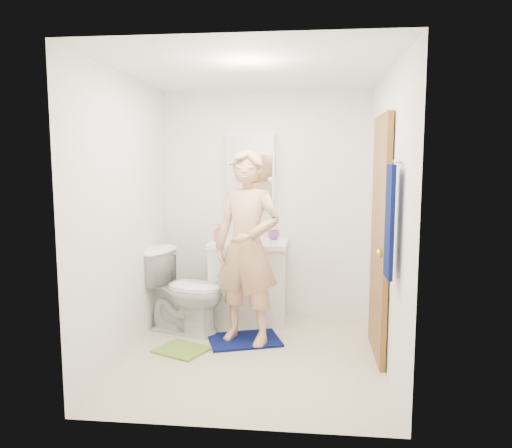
{
  "coord_description": "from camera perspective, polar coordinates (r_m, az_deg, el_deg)",
  "views": [
    {
      "loc": [
        0.47,
        -4.11,
        1.68
      ],
      "look_at": [
        -0.0,
        0.25,
        1.11
      ],
      "focal_mm": 35.0,
      "sensor_mm": 36.0,
      "label": 1
    }
  ],
  "objects": [
    {
      "name": "sink_basin",
      "position": [
        5.14,
        -0.85,
        -2.07
      ],
      "size": [
        0.4,
        0.4,
        0.03
      ],
      "primitive_type": "cylinder",
      "color": "white",
      "rests_on": "countertop"
    },
    {
      "name": "floor",
      "position": [
        4.47,
        -0.34,
        -14.86
      ],
      "size": [
        2.2,
        2.4,
        0.02
      ],
      "primitive_type": "cube",
      "color": "beige",
      "rests_on": "ground"
    },
    {
      "name": "door_knob",
      "position": [
        4.05,
        13.96,
        -3.28
      ],
      "size": [
        0.07,
        0.07,
        0.07
      ],
      "primitive_type": "sphere",
      "color": "gold",
      "rests_on": "door"
    },
    {
      "name": "green_rug",
      "position": [
        4.6,
        -8.49,
        -14.03
      ],
      "size": [
        0.53,
        0.5,
        0.02
      ],
      "primitive_type": "cube",
      "rotation": [
        0.0,
        0.0,
        -0.43
      ],
      "color": "olive",
      "rests_on": "floor"
    },
    {
      "name": "countertop",
      "position": [
        5.14,
        -0.85,
        -2.24
      ],
      "size": [
        0.79,
        0.59,
        0.05
      ],
      "primitive_type": "cube",
      "color": "white",
      "rests_on": "vanity_cabinet"
    },
    {
      "name": "towel",
      "position": [
        3.61,
        15.03,
        0.24
      ],
      "size": [
        0.03,
        0.24,
        0.8
      ],
      "primitive_type": "cube",
      "color": "#08114E",
      "rests_on": "wall_right"
    },
    {
      "name": "wall_back",
      "position": [
        5.37,
        1.12,
        2.21
      ],
      "size": [
        2.2,
        0.02,
        2.4
      ],
      "primitive_type": "cube",
      "color": "white",
      "rests_on": "ground"
    },
    {
      "name": "toothbrush_cup",
      "position": [
        5.24,
        2.05,
        -1.26
      ],
      "size": [
        0.15,
        0.15,
        0.09
      ],
      "primitive_type": "imported",
      "rotation": [
        0.0,
        0.0,
        -0.37
      ],
      "color": "#8C3F8B",
      "rests_on": "countertop"
    },
    {
      "name": "door",
      "position": [
        4.36,
        13.95,
        -1.54
      ],
      "size": [
        0.05,
        0.8,
        2.05
      ],
      "primitive_type": "cube",
      "color": "#935D28",
      "rests_on": "ground"
    },
    {
      "name": "soap_dispenser",
      "position": [
        5.12,
        -4.26,
        -1.0
      ],
      "size": [
        0.1,
        0.1,
        0.18
      ],
      "primitive_type": "imported",
      "rotation": [
        0.0,
        0.0,
        -0.26
      ],
      "color": "#C76C5C",
      "rests_on": "countertop"
    },
    {
      "name": "medicine_cabinet",
      "position": [
        5.29,
        -0.57,
        6.48
      ],
      "size": [
        0.5,
        0.12,
        0.7
      ],
      "primitive_type": "cube",
      "color": "white",
      "rests_on": "wall_back"
    },
    {
      "name": "wall_front",
      "position": [
        2.98,
        -2.99,
        -1.96
      ],
      "size": [
        2.2,
        0.02,
        2.4
      ],
      "primitive_type": "cube",
      "color": "white",
      "rests_on": "ground"
    },
    {
      "name": "wall_right",
      "position": [
        4.19,
        14.91,
        0.51
      ],
      "size": [
        0.02,
        2.4,
        2.4
      ],
      "primitive_type": "cube",
      "color": "white",
      "rests_on": "ground"
    },
    {
      "name": "vanity_cabinet",
      "position": [
        5.23,
        -0.84,
        -6.83
      ],
      "size": [
        0.75,
        0.55,
        0.8
      ],
      "primitive_type": "cube",
      "color": "white",
      "rests_on": "floor"
    },
    {
      "name": "mirror_panel",
      "position": [
        5.23,
        -0.65,
        6.46
      ],
      "size": [
        0.46,
        0.01,
        0.66
      ],
      "primitive_type": "cube",
      "color": "white",
      "rests_on": "wall_back"
    },
    {
      "name": "bath_mat",
      "position": [
        4.78,
        -1.34,
        -13.11
      ],
      "size": [
        0.76,
        0.64,
        0.02
      ],
      "primitive_type": "cube",
      "rotation": [
        0.0,
        0.0,
        0.33
      ],
      "color": "#08114E",
      "rests_on": "floor"
    },
    {
      "name": "wall_left",
      "position": [
        4.43,
        -14.75,
        0.88
      ],
      "size": [
        0.02,
        2.4,
        2.4
      ],
      "primitive_type": "cube",
      "color": "white",
      "rests_on": "ground"
    },
    {
      "name": "faucet",
      "position": [
        5.3,
        -0.61,
        -1.01
      ],
      "size": [
        0.03,
        0.03,
        0.12
      ],
      "primitive_type": "cylinder",
      "color": "silver",
      "rests_on": "countertop"
    },
    {
      "name": "ceiling",
      "position": [
        4.2,
        -0.36,
        17.33
      ],
      "size": [
        2.2,
        2.4,
        0.02
      ],
      "primitive_type": "cube",
      "color": "white",
      "rests_on": "ground"
    },
    {
      "name": "towel_hook",
      "position": [
        3.59,
        15.89,
        6.89
      ],
      "size": [
        0.06,
        0.02,
        0.02
      ],
      "primitive_type": "cylinder",
      "rotation": [
        0.0,
        1.57,
        0.0
      ],
      "color": "silver",
      "rests_on": "wall_right"
    },
    {
      "name": "man",
      "position": [
        4.5,
        -1.02,
        -2.68
      ],
      "size": [
        0.75,
        0.62,
        1.75
      ],
      "primitive_type": "imported",
      "rotation": [
        0.0,
        0.0,
        -0.37
      ],
      "color": "tan",
      "rests_on": "bath_mat"
    },
    {
      "name": "toilet",
      "position": [
        4.97,
        -8.15,
        -7.54
      ],
      "size": [
        0.91,
        0.69,
        0.82
      ],
      "primitive_type": "imported",
      "rotation": [
        0.0,
        0.0,
        1.25
      ],
      "color": "white",
      "rests_on": "floor"
    }
  ]
}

